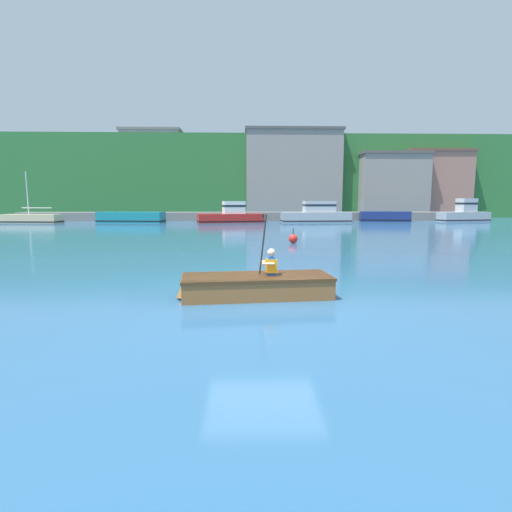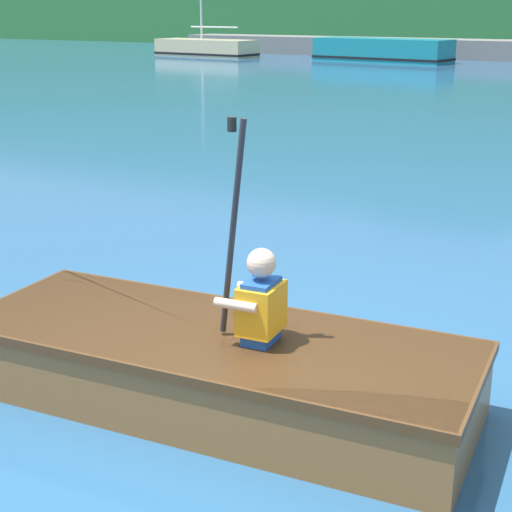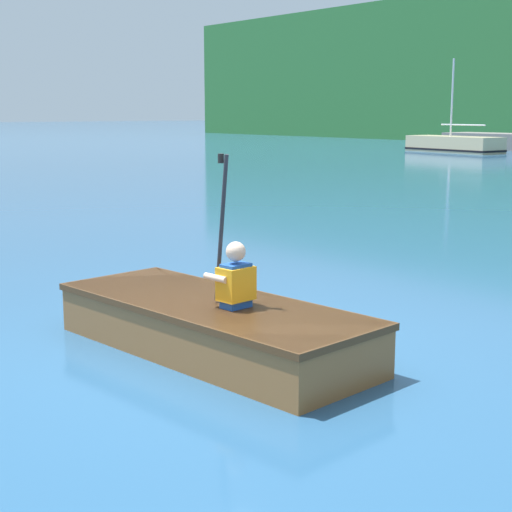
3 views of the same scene
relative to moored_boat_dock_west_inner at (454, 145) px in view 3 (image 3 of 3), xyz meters
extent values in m
plane|color=#28567F|center=(20.59, -30.27, -0.40)|extent=(300.00, 300.00, 0.00)
cube|color=#CCB789|center=(0.00, 0.00, 0.02)|extent=(5.46, 2.22, 0.83)
cube|color=black|center=(0.00, 0.00, -0.25)|extent=(5.51, 2.26, 0.10)
cylinder|color=silver|center=(-0.27, 0.02, 2.43)|extent=(0.10, 0.10, 4.00)
cylinder|color=silver|center=(0.53, -0.04, 1.03)|extent=(2.93, 0.31, 0.07)
cube|color=#935B2D|center=(20.46, -30.24, -0.17)|extent=(3.24, 1.45, 0.46)
cube|color=#513219|center=(20.46, -30.24, 0.04)|extent=(3.28, 1.49, 0.06)
cube|color=#513219|center=(20.46, -30.24, 0.03)|extent=(2.78, 1.20, 0.02)
cone|color=#935B2D|center=(18.96, -30.39, -0.14)|extent=(0.44, 0.44, 0.42)
cube|color=#935B2D|center=(20.69, -30.22, 0.02)|extent=(0.27, 1.09, 0.03)
cube|color=#1E4CA5|center=(20.77, -30.21, 0.26)|extent=(0.18, 0.25, 0.38)
cube|color=orange|center=(20.77, -30.21, 0.28)|extent=(0.24, 0.31, 0.29)
sphere|color=beige|center=(20.77, -30.21, 0.55)|extent=(0.17, 0.17, 0.17)
cylinder|color=beige|center=(20.67, -30.07, 0.33)|extent=(0.26, 0.08, 0.06)
cylinder|color=beige|center=(20.70, -30.37, 0.33)|extent=(0.26, 0.08, 0.06)
cylinder|color=#232328|center=(20.59, -30.23, 0.73)|extent=(0.18, 0.05, 1.28)
cylinder|color=black|center=(20.59, -30.23, 1.33)|extent=(0.05, 0.05, 0.08)
camera|label=1|loc=(20.19, -38.65, 1.64)|focal=28.00mm
camera|label=2|loc=(22.90, -33.88, 1.94)|focal=55.00mm
camera|label=3|loc=(25.97, -34.15, 1.72)|focal=55.00mm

